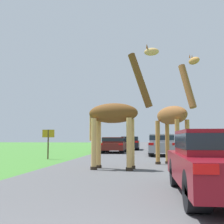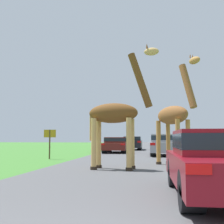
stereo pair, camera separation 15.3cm
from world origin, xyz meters
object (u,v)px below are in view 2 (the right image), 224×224
Objects in this scene: giraffe_near_road at (117,115)px; car_queue_right at (116,144)px; giraffe_companion at (174,117)px; car_queue_left at (133,143)px; car_far_ahead at (163,144)px; sign_post at (50,139)px; car_lead_maroon at (220,161)px.

giraffe_near_road reaches higher than car_queue_right.
car_queue_right is (-3.85, 10.79, -1.43)m from giraffe_companion.
car_queue_left is (-2.83, 16.79, -1.39)m from giraffe_companion.
car_queue_left is at bearing 105.36° from car_far_ahead.
car_queue_right is (-1.51, 12.66, -1.38)m from giraffe_near_road.
giraffe_companion is 1.11× the size of car_far_ahead.
giraffe_companion is (2.34, 1.87, 0.05)m from giraffe_near_road.
car_queue_left is 14.42m from sign_post.
sign_post is at bearing -60.01° from giraffe_companion.
car_queue_left is at bearing 80.29° from car_queue_right.
car_lead_maroon is at bearing -53.80° from sign_post.
car_lead_maroon is 0.92× the size of car_queue_right.
giraffe_companion reaches higher than car_queue_left.
car_queue_left is at bearing 97.52° from car_lead_maroon.
sign_post is (-6.73, 2.92, -0.95)m from giraffe_companion.
giraffe_near_road reaches higher than giraffe_companion.
car_queue_right is at bearing 103.29° from car_lead_maroon.
sign_post is (-4.39, 4.78, -0.90)m from giraffe_near_road.
giraffe_near_road is 9.35m from car_far_ahead.
car_far_ahead is at bearing -44.85° from car_queue_right.
car_lead_maroon is 0.90× the size of car_queue_left.
car_queue_right is 8.40m from sign_post.
car_queue_right is at bearing -166.82° from giraffe_near_road.
giraffe_companion is at bearing 92.32° from car_lead_maroon.
sign_post is (-7.00, 9.57, 0.44)m from car_lead_maroon.
car_lead_maroon is at bearing 35.03° from giraffe_near_road.
giraffe_near_road is at bearing -47.46° from sign_post.
giraffe_near_road is 6.55m from sign_post.
sign_post is at bearing -110.09° from car_queue_right.
giraffe_companion reaches higher than car_far_ahead.
giraffe_companion is at bearing -80.44° from car_queue_left.
giraffe_near_road reaches higher than car_far_ahead.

